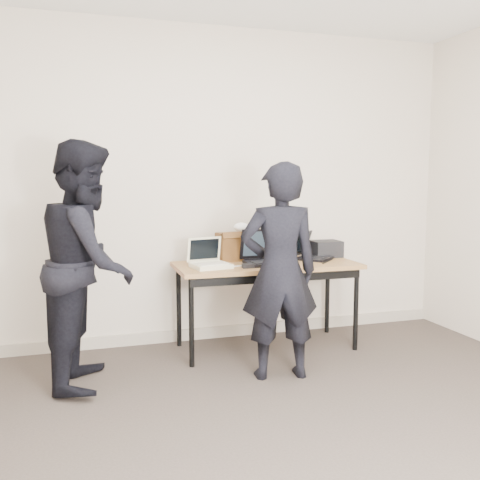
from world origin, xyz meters
name	(u,v)px	position (x,y,z in m)	size (l,w,h in m)	color
room	(322,194)	(0.00, 0.00, 1.35)	(4.60, 4.60, 2.80)	#3C342E
desk	(267,270)	(0.40, 1.82, 0.66)	(1.51, 0.67, 0.72)	olive
laptop_beige	(209,261)	(-0.10, 1.78, 0.77)	(0.33, 0.32, 0.23)	beige
laptop_center	(266,256)	(0.39, 1.84, 0.78)	(0.37, 0.36, 0.28)	black
laptop_right	(311,253)	(0.86, 1.95, 0.77)	(0.44, 0.44, 0.23)	black
leather_satchel	(238,246)	(0.22, 2.05, 0.85)	(0.38, 0.23, 0.25)	#5A3717
tissue	(241,227)	(0.25, 2.06, 1.00)	(0.13, 0.10, 0.08)	white
equipment_box	(326,249)	(1.03, 2.02, 0.79)	(0.25, 0.21, 0.14)	black
power_brick	(248,266)	(0.18, 1.66, 0.74)	(0.09, 0.06, 0.03)	black
cables	(265,263)	(0.39, 1.83, 0.72)	(1.14, 0.41, 0.01)	black
person_typist	(279,271)	(0.27, 1.20, 0.77)	(0.56, 0.37, 1.53)	black
person_observer	(88,263)	(-1.03, 1.51, 0.84)	(0.81, 0.63, 1.68)	black
baseboard	(208,333)	(0.00, 2.23, 0.05)	(4.50, 0.03, 0.10)	#A89D8B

